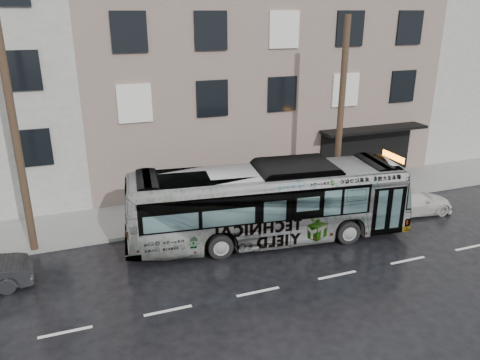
# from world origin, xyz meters

# --- Properties ---
(ground) EXTENTS (120.00, 120.00, 0.00)m
(ground) POSITION_xyz_m (0.00, 0.00, 0.00)
(ground) COLOR black
(ground) RESTS_ON ground
(sidewalk) EXTENTS (90.00, 3.60, 0.15)m
(sidewalk) POSITION_xyz_m (0.00, 4.90, 0.07)
(sidewalk) COLOR gray
(sidewalk) RESTS_ON ground
(building_taupe) EXTENTS (20.00, 12.00, 11.00)m
(building_taupe) POSITION_xyz_m (5.00, 12.70, 5.50)
(building_taupe) COLOR gray
(building_taupe) RESTS_ON ground
(building_filler) EXTENTS (18.00, 12.00, 12.00)m
(building_filler) POSITION_xyz_m (24.00, 12.70, 6.00)
(building_filler) COLOR #B1B0A7
(building_filler) RESTS_ON ground
(utility_pole_front) EXTENTS (0.30, 0.30, 9.00)m
(utility_pole_front) POSITION_xyz_m (6.50, 3.30, 4.65)
(utility_pole_front) COLOR #483524
(utility_pole_front) RESTS_ON sidewalk
(utility_pole_rear) EXTENTS (0.30, 0.30, 9.00)m
(utility_pole_rear) POSITION_xyz_m (-7.50, 3.30, 4.65)
(utility_pole_rear) COLOR #483524
(utility_pole_rear) RESTS_ON sidewalk
(sign_post) EXTENTS (0.06, 0.06, 2.40)m
(sign_post) POSITION_xyz_m (7.60, 3.30, 1.35)
(sign_post) COLOR slate
(sign_post) RESTS_ON sidewalk
(bus) EXTENTS (12.23, 4.19, 3.34)m
(bus) POSITION_xyz_m (1.93, 1.15, 1.67)
(bus) COLOR #B2B2B2
(bus) RESTS_ON ground
(white_sedan) EXTENTS (4.25, 2.06, 1.19)m
(white_sedan) POSITION_xyz_m (9.49, 1.25, 0.60)
(white_sedan) COLOR silver
(white_sedan) RESTS_ON ground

